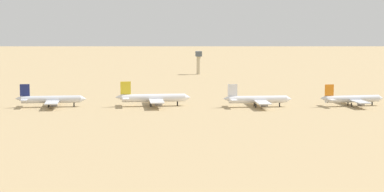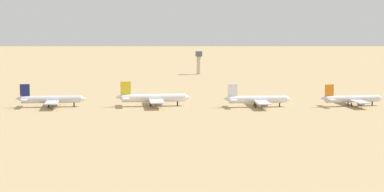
% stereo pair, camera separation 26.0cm
% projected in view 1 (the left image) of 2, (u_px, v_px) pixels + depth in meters
% --- Properties ---
extents(ground, '(4000.00, 4000.00, 0.00)m').
position_uv_depth(ground, '(154.00, 105.00, 382.39)').
color(ground, tan).
extents(ridge_center, '(372.20, 282.16, 86.60)m').
position_uv_depth(ridge_center, '(168.00, 15.00, 1298.07)').
color(ridge_center, gray).
rests_on(ridge_center, ground).
extents(ridge_east, '(352.95, 299.67, 90.05)m').
position_uv_depth(ridge_east, '(308.00, 14.00, 1309.34)').
color(ridge_east, gray).
rests_on(ridge_east, ground).
extents(parked_jet_navy_3, '(37.83, 31.78, 12.50)m').
position_uv_depth(parked_jet_navy_3, '(51.00, 99.00, 373.62)').
color(parked_jet_navy_3, silver).
rests_on(parked_jet_navy_3, ground).
extents(parked_jet_yellow_4, '(41.08, 34.50, 13.58)m').
position_uv_depth(parked_jet_yellow_4, '(153.00, 98.00, 376.92)').
color(parked_jet_yellow_4, white).
rests_on(parked_jet_yellow_4, ground).
extents(parked_jet_white_5, '(37.65, 31.56, 12.46)m').
position_uv_depth(parked_jet_white_5, '(257.00, 99.00, 373.63)').
color(parked_jet_white_5, white).
rests_on(parked_jet_white_5, ground).
extents(parked_jet_orange_6, '(36.49, 30.89, 12.05)m').
position_uv_depth(parked_jet_orange_6, '(352.00, 99.00, 377.11)').
color(parked_jet_orange_6, silver).
rests_on(parked_jet_orange_6, ground).
extents(control_tower, '(5.20, 5.20, 18.64)m').
position_uv_depth(control_tower, '(199.00, 60.00, 563.40)').
color(control_tower, '#C6B793').
rests_on(control_tower, ground).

